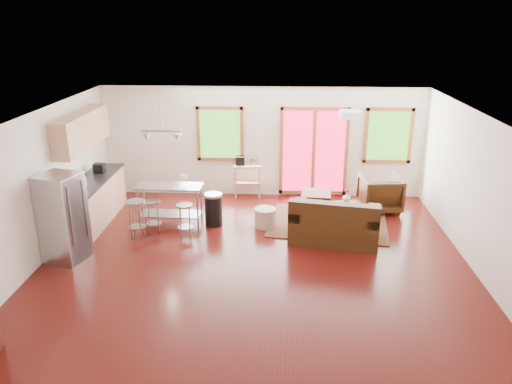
{
  "coord_description": "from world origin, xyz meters",
  "views": [
    {
      "loc": [
        0.41,
        -7.92,
        4.14
      ],
      "look_at": [
        0.0,
        0.3,
        1.2
      ],
      "focal_mm": 35.0,
      "sensor_mm": 36.0,
      "label": 1
    }
  ],
  "objects_px": {
    "kitchen_cart": "(246,169)",
    "armchair": "(380,192)",
    "rug": "(328,223)",
    "loveseat": "(334,224)",
    "coffee_table": "(339,208)",
    "ottoman": "(316,202)",
    "island": "(170,198)",
    "refrigerator": "(63,218)"
  },
  "relations": [
    {
      "from": "rug",
      "to": "kitchen_cart",
      "type": "height_order",
      "value": "kitchen_cart"
    },
    {
      "from": "armchair",
      "to": "refrigerator",
      "type": "relative_size",
      "value": 0.55
    },
    {
      "from": "armchair",
      "to": "coffee_table",
      "type": "bearing_deg",
      "value": 31.32
    },
    {
      "from": "loveseat",
      "to": "coffee_table",
      "type": "relative_size",
      "value": 1.73
    },
    {
      "from": "ottoman",
      "to": "refrigerator",
      "type": "height_order",
      "value": "refrigerator"
    },
    {
      "from": "rug",
      "to": "coffee_table",
      "type": "height_order",
      "value": "coffee_table"
    },
    {
      "from": "loveseat",
      "to": "kitchen_cart",
      "type": "xyz_separation_m",
      "value": [
        -1.86,
        2.41,
        0.33
      ]
    },
    {
      "from": "ottoman",
      "to": "rug",
      "type": "bearing_deg",
      "value": -73.85
    },
    {
      "from": "rug",
      "to": "island",
      "type": "relative_size",
      "value": 1.78
    },
    {
      "from": "loveseat",
      "to": "kitchen_cart",
      "type": "relative_size",
      "value": 1.82
    },
    {
      "from": "kitchen_cart",
      "to": "island",
      "type": "bearing_deg",
      "value": -129.67
    },
    {
      "from": "ottoman",
      "to": "coffee_table",
      "type": "bearing_deg",
      "value": -56.76
    },
    {
      "from": "armchair",
      "to": "kitchen_cart",
      "type": "height_order",
      "value": "kitchen_cart"
    },
    {
      "from": "kitchen_cart",
      "to": "refrigerator",
      "type": "bearing_deg",
      "value": -130.78
    },
    {
      "from": "loveseat",
      "to": "coffee_table",
      "type": "height_order",
      "value": "loveseat"
    },
    {
      "from": "refrigerator",
      "to": "island",
      "type": "distance_m",
      "value": 2.26
    },
    {
      "from": "refrigerator",
      "to": "kitchen_cart",
      "type": "height_order",
      "value": "refrigerator"
    },
    {
      "from": "rug",
      "to": "loveseat",
      "type": "xyz_separation_m",
      "value": [
        0.04,
        -0.83,
        0.34
      ]
    },
    {
      "from": "armchair",
      "to": "ottoman",
      "type": "xyz_separation_m",
      "value": [
        -1.41,
        -0.1,
        -0.22
      ]
    },
    {
      "from": "loveseat",
      "to": "refrigerator",
      "type": "relative_size",
      "value": 1.14
    },
    {
      "from": "coffee_table",
      "to": "island",
      "type": "relative_size",
      "value": 0.77
    },
    {
      "from": "armchair",
      "to": "rug",
      "type": "bearing_deg",
      "value": 28.29
    },
    {
      "from": "rug",
      "to": "ottoman",
      "type": "distance_m",
      "value": 0.79
    },
    {
      "from": "kitchen_cart",
      "to": "armchair",
      "type": "bearing_deg",
      "value": -14.14
    },
    {
      "from": "ottoman",
      "to": "island",
      "type": "bearing_deg",
      "value": -163.6
    },
    {
      "from": "coffee_table",
      "to": "ottoman",
      "type": "xyz_separation_m",
      "value": [
        -0.43,
        0.66,
        -0.12
      ]
    },
    {
      "from": "armchair",
      "to": "island",
      "type": "xyz_separation_m",
      "value": [
        -4.47,
        -1.0,
        0.15
      ]
    },
    {
      "from": "rug",
      "to": "kitchen_cart",
      "type": "bearing_deg",
      "value": 138.93
    },
    {
      "from": "rug",
      "to": "armchair",
      "type": "height_order",
      "value": "armchair"
    },
    {
      "from": "island",
      "to": "kitchen_cart",
      "type": "relative_size",
      "value": 1.36
    },
    {
      "from": "loveseat",
      "to": "coffee_table",
      "type": "bearing_deg",
      "value": 88.92
    },
    {
      "from": "rug",
      "to": "kitchen_cart",
      "type": "xyz_separation_m",
      "value": [
        -1.82,
        1.59,
        0.67
      ]
    },
    {
      "from": "rug",
      "to": "loveseat",
      "type": "relative_size",
      "value": 1.33
    },
    {
      "from": "loveseat",
      "to": "refrigerator",
      "type": "xyz_separation_m",
      "value": [
        -4.82,
        -1.02,
        0.44
      ]
    },
    {
      "from": "rug",
      "to": "ottoman",
      "type": "relative_size",
      "value": 3.76
    },
    {
      "from": "island",
      "to": "kitchen_cart",
      "type": "xyz_separation_m",
      "value": [
        1.46,
        1.76,
        0.1
      ]
    },
    {
      "from": "rug",
      "to": "loveseat",
      "type": "distance_m",
      "value": 0.89
    },
    {
      "from": "armchair",
      "to": "refrigerator",
      "type": "bearing_deg",
      "value": 17.75
    },
    {
      "from": "rug",
      "to": "coffee_table",
      "type": "relative_size",
      "value": 2.3
    },
    {
      "from": "island",
      "to": "refrigerator",
      "type": "bearing_deg",
      "value": -131.91
    },
    {
      "from": "rug",
      "to": "kitchen_cart",
      "type": "relative_size",
      "value": 2.41
    },
    {
      "from": "ottoman",
      "to": "kitchen_cart",
      "type": "xyz_separation_m",
      "value": [
        -1.61,
        0.86,
        0.47
      ]
    }
  ]
}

